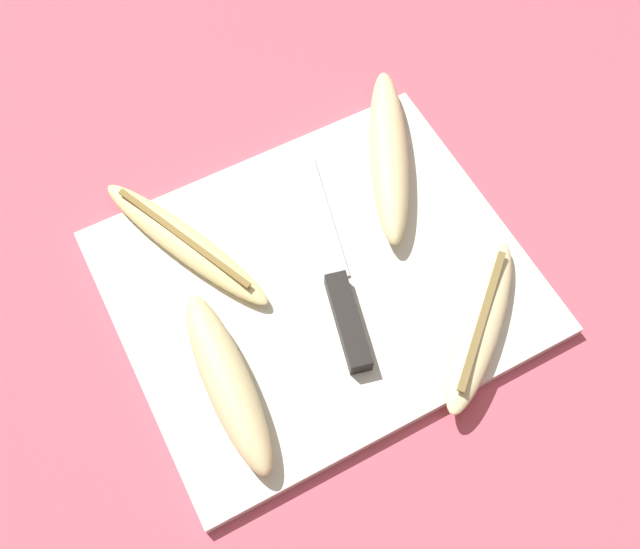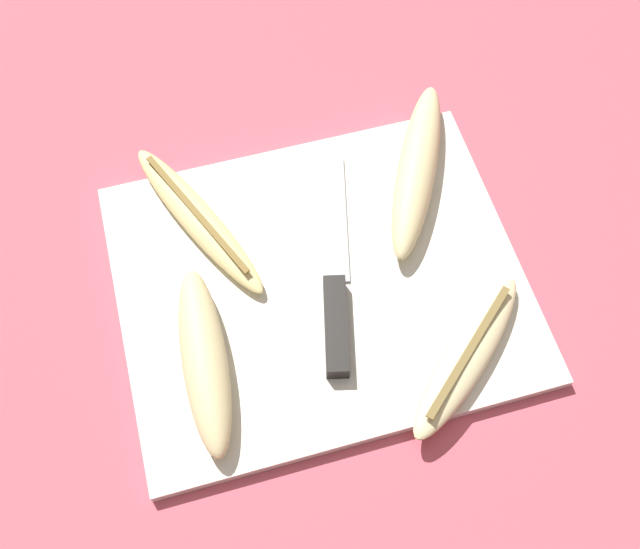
# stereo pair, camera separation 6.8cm
# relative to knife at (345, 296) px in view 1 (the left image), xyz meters

# --- Properties ---
(ground_plane) EXTENTS (4.00, 4.00, 0.00)m
(ground_plane) POSITION_rel_knife_xyz_m (-0.01, 0.03, -0.02)
(ground_plane) COLOR #C65160
(cutting_board) EXTENTS (0.37, 0.31, 0.01)m
(cutting_board) POSITION_rel_knife_xyz_m (-0.01, 0.03, -0.01)
(cutting_board) COLOR silver
(cutting_board) RESTS_ON ground_plane
(knife) EXTENTS (0.08, 0.23, 0.02)m
(knife) POSITION_rel_knife_xyz_m (0.00, 0.00, 0.00)
(knife) COLOR black
(knife) RESTS_ON cutting_board
(banana_golden_short) EXTENTS (0.11, 0.20, 0.02)m
(banana_golden_short) POSITION_rel_knife_xyz_m (-0.11, 0.12, 0.00)
(banana_golden_short) COLOR #EDD689
(banana_golden_short) RESTS_ON cutting_board
(banana_ripe_center) EXTENTS (0.13, 0.20, 0.03)m
(banana_ripe_center) POSITION_rel_knife_xyz_m (0.11, 0.11, 0.01)
(banana_ripe_center) COLOR beige
(banana_ripe_center) RESTS_ON cutting_board
(banana_soft_right) EXTENTS (0.16, 0.14, 0.02)m
(banana_soft_right) POSITION_rel_knife_xyz_m (0.09, -0.08, 0.00)
(banana_soft_right) COLOR beige
(banana_soft_right) RESTS_ON cutting_board
(banana_mellow_near) EXTENTS (0.05, 0.18, 0.03)m
(banana_mellow_near) POSITION_rel_knife_xyz_m (-0.13, -0.03, 0.01)
(banana_mellow_near) COLOR beige
(banana_mellow_near) RESTS_ON cutting_board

